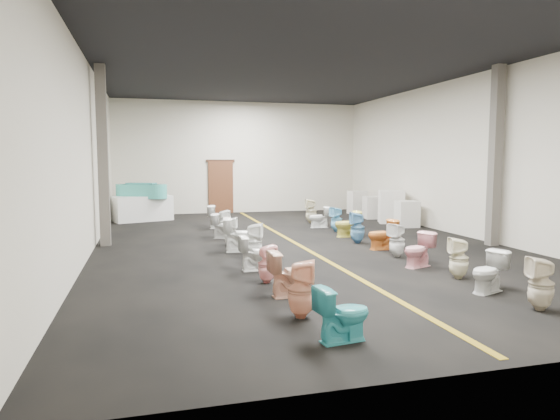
# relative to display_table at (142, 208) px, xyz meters

# --- Properties ---
(floor) EXTENTS (16.00, 16.00, 0.00)m
(floor) POSITION_rel_display_table_xyz_m (3.90, -6.11, -0.44)
(floor) COLOR black
(floor) RESTS_ON ground
(ceiling) EXTENTS (16.00, 16.00, 0.00)m
(ceiling) POSITION_rel_display_table_xyz_m (3.90, -6.11, 4.06)
(ceiling) COLOR black
(ceiling) RESTS_ON ground
(wall_back) EXTENTS (10.00, 0.00, 10.00)m
(wall_back) POSITION_rel_display_table_xyz_m (3.90, 1.89, 1.81)
(wall_back) COLOR beige
(wall_back) RESTS_ON ground
(wall_front) EXTENTS (10.00, 0.00, 10.00)m
(wall_front) POSITION_rel_display_table_xyz_m (3.90, -14.11, 1.81)
(wall_front) COLOR beige
(wall_front) RESTS_ON ground
(wall_left) EXTENTS (0.00, 16.00, 16.00)m
(wall_left) POSITION_rel_display_table_xyz_m (-1.10, -6.11, 1.81)
(wall_left) COLOR beige
(wall_left) RESTS_ON ground
(wall_right) EXTENTS (0.00, 16.00, 16.00)m
(wall_right) POSITION_rel_display_table_xyz_m (8.90, -6.11, 1.81)
(wall_right) COLOR beige
(wall_right) RESTS_ON ground
(aisle_stripe) EXTENTS (0.12, 15.60, 0.01)m
(aisle_stripe) POSITION_rel_display_table_xyz_m (3.90, -6.11, -0.44)
(aisle_stripe) COLOR olive
(aisle_stripe) RESTS_ON floor
(back_door) EXTENTS (1.00, 0.10, 2.10)m
(back_door) POSITION_rel_display_table_xyz_m (3.10, 1.83, 0.61)
(back_door) COLOR #562D19
(back_door) RESTS_ON floor
(door_frame) EXTENTS (1.15, 0.08, 0.10)m
(door_frame) POSITION_rel_display_table_xyz_m (3.10, 1.84, 1.68)
(door_frame) COLOR #331C11
(door_frame) RESTS_ON back_door
(column_left) EXTENTS (0.25, 0.25, 4.50)m
(column_left) POSITION_rel_display_table_xyz_m (-0.85, -5.11, 1.81)
(column_left) COLOR #59544C
(column_left) RESTS_ON floor
(column_right) EXTENTS (0.25, 0.25, 4.50)m
(column_right) POSITION_rel_display_table_xyz_m (8.65, -7.61, 1.81)
(column_right) COLOR #59544C
(column_right) RESTS_ON floor
(display_table) EXTENTS (2.21, 1.60, 0.89)m
(display_table) POSITION_rel_display_table_xyz_m (0.00, 0.00, 0.00)
(display_table) COLOR white
(display_table) RESTS_ON floor
(bathtub) EXTENTS (1.76, 1.13, 0.55)m
(bathtub) POSITION_rel_display_table_xyz_m (-0.00, 0.00, 0.63)
(bathtub) COLOR #3EB3A6
(bathtub) RESTS_ON display_table
(appliance_crate_a) EXTENTS (0.74, 0.74, 0.84)m
(appliance_crate_a) POSITION_rel_display_table_xyz_m (8.30, -3.93, -0.02)
(appliance_crate_a) COLOR silver
(appliance_crate_a) RESTS_ON floor
(appliance_crate_b) EXTENTS (1.04, 1.04, 1.11)m
(appliance_crate_b) POSITION_rel_display_table_xyz_m (8.30, -2.84, 0.11)
(appliance_crate_b) COLOR white
(appliance_crate_b) RESTS_ON floor
(appliance_crate_c) EXTENTS (0.83, 0.83, 0.81)m
(appliance_crate_c) POSITION_rel_display_table_xyz_m (8.30, -1.52, -0.04)
(appliance_crate_c) COLOR beige
(appliance_crate_c) RESTS_ON floor
(appliance_crate_d) EXTENTS (0.66, 0.66, 0.92)m
(appliance_crate_d) POSITION_rel_display_table_xyz_m (8.30, 0.01, 0.02)
(appliance_crate_d) COLOR silver
(appliance_crate_d) RESTS_ON floor
(toilet_left_0) EXTENTS (0.72, 0.47, 0.68)m
(toilet_left_0) POSITION_rel_display_table_xyz_m (2.41, -12.92, -0.10)
(toilet_left_0) COLOR teal
(toilet_left_0) RESTS_ON floor
(toilet_left_1) EXTENTS (0.47, 0.47, 0.81)m
(toilet_left_1) POSITION_rel_display_table_xyz_m (2.18, -11.95, -0.04)
(toilet_left_1) COLOR #F4AD8A
(toilet_left_1) RESTS_ON floor
(toilet_left_2) EXTENTS (0.73, 0.43, 0.74)m
(toilet_left_2) POSITION_rel_display_table_xyz_m (2.36, -10.87, -0.07)
(toilet_left_2) COLOR #E9AD8F
(toilet_left_2) RESTS_ON floor
(toilet_left_3) EXTENTS (0.35, 0.35, 0.68)m
(toilet_left_3) POSITION_rel_display_table_xyz_m (2.19, -9.92, -0.10)
(toilet_left_3) COLOR #F8ADAA
(toilet_left_3) RESTS_ON floor
(toilet_left_4) EXTENTS (0.68, 0.39, 0.69)m
(toilet_left_4) POSITION_rel_display_table_xyz_m (2.23, -8.88, -0.10)
(toilet_left_4) COLOR white
(toilet_left_4) RESTS_ON floor
(toilet_left_5) EXTENTS (0.47, 0.47, 0.81)m
(toilet_left_5) POSITION_rel_display_table_xyz_m (2.39, -7.91, -0.04)
(toilet_left_5) COLOR white
(toilet_left_5) RESTS_ON floor
(toilet_left_6) EXTENTS (0.87, 0.60, 0.82)m
(toilet_left_6) POSITION_rel_display_table_xyz_m (2.29, -6.87, -0.03)
(toilet_left_6) COLOR white
(toilet_left_6) RESTS_ON floor
(toilet_left_7) EXTENTS (0.42, 0.42, 0.71)m
(toilet_left_7) POSITION_rel_display_table_xyz_m (2.21, -5.88, -0.09)
(toilet_left_7) COLOR white
(toilet_left_7) RESTS_ON floor
(toilet_left_8) EXTENTS (0.77, 0.63, 0.69)m
(toilet_left_8) POSITION_rel_display_table_xyz_m (2.22, -4.77, -0.10)
(toilet_left_8) COLOR silver
(toilet_left_8) RESTS_ON floor
(toilet_left_9) EXTENTS (0.39, 0.38, 0.70)m
(toilet_left_9) POSITION_rel_display_table_xyz_m (2.33, -3.88, -0.10)
(toilet_left_9) COLOR white
(toilet_left_9) RESTS_ON floor
(toilet_left_10) EXTENTS (0.82, 0.67, 0.73)m
(toilet_left_10) POSITION_rel_display_table_xyz_m (2.39, -2.78, -0.08)
(toilet_left_10) COLOR white
(toilet_left_10) RESTS_ON floor
(toilet_right_0) EXTENTS (0.45, 0.44, 0.78)m
(toilet_right_0) POSITION_rel_display_table_xyz_m (5.63, -12.51, -0.05)
(toilet_right_0) COLOR beige
(toilet_right_0) RESTS_ON floor
(toilet_right_1) EXTENTS (0.76, 0.59, 0.69)m
(toilet_right_1) POSITION_rel_display_table_xyz_m (5.55, -11.49, -0.10)
(toilet_right_1) COLOR silver
(toilet_right_1) RESTS_ON floor
(toilet_right_2) EXTENTS (0.43, 0.43, 0.76)m
(toilet_right_2) POSITION_rel_display_table_xyz_m (5.65, -10.53, -0.06)
(toilet_right_2) COLOR #F2EAC8
(toilet_right_2) RESTS_ON floor
(toilet_right_3) EXTENTS (0.79, 0.62, 0.70)m
(toilet_right_3) POSITION_rel_display_table_xyz_m (5.46, -9.44, -0.09)
(toilet_right_3) COLOR #F9AAB1
(toilet_right_3) RESTS_ON floor
(toilet_right_4) EXTENTS (0.45, 0.45, 0.76)m
(toilet_right_4) POSITION_rel_display_table_xyz_m (5.55, -8.40, -0.06)
(toilet_right_4) COLOR white
(toilet_right_4) RESTS_ON floor
(toilet_right_5) EXTENTS (0.72, 0.42, 0.73)m
(toilet_right_5) POSITION_rel_display_table_xyz_m (5.66, -7.44, -0.08)
(toilet_right_5) COLOR orange
(toilet_right_5) RESTS_ON floor
(toilet_right_6) EXTENTS (0.43, 0.43, 0.81)m
(toilet_right_6) POSITION_rel_display_table_xyz_m (5.45, -6.46, -0.04)
(toilet_right_6) COLOR #619ECA
(toilet_right_6) RESTS_ON floor
(toilet_right_7) EXTENTS (0.75, 0.47, 0.73)m
(toilet_right_7) POSITION_rel_display_table_xyz_m (5.61, -5.40, -0.08)
(toilet_right_7) COLOR #E5DA5A
(toilet_right_7) RESTS_ON floor
(toilet_right_8) EXTENTS (0.42, 0.41, 0.75)m
(toilet_right_8) POSITION_rel_display_table_xyz_m (5.68, -4.38, -0.07)
(toilet_right_8) COLOR #78CAEF
(toilet_right_8) RESTS_ON floor
(toilet_right_9) EXTENTS (0.69, 0.43, 0.67)m
(toilet_right_9) POSITION_rel_display_table_xyz_m (5.49, -3.37, -0.11)
(toilet_right_9) COLOR white
(toilet_right_9) RESTS_ON floor
(toilet_right_10) EXTENTS (0.44, 0.43, 0.84)m
(toilet_right_10) POSITION_rel_display_table_xyz_m (5.59, -2.26, -0.02)
(toilet_right_10) COLOR beige
(toilet_right_10) RESTS_ON floor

